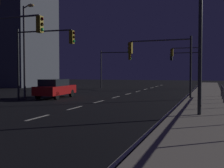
{
  "coord_description": "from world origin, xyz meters",
  "views": [
    {
      "loc": [
        7.84,
        -3.16,
        2.18
      ],
      "look_at": [
        -1.23,
        23.7,
        1.01
      ],
      "focal_mm": 47.84,
      "sensor_mm": 36.0,
      "label": 1
    }
  ],
  "objects_px": {
    "street_lamp_across_street": "(198,12)",
    "traffic_light_near_left": "(42,49)",
    "traffic_light_mid_left": "(160,54)",
    "street_lamp_corner": "(25,43)",
    "traffic_light_far_center": "(2,41)",
    "traffic_light_far_right": "(186,61)",
    "traffic_light_near_right": "(115,61)",
    "car": "(55,88)",
    "traffic_light_far_left": "(186,58)"
  },
  "relations": [
    {
      "from": "traffic_light_far_right",
      "to": "traffic_light_far_left",
      "type": "bearing_deg",
      "value": -84.11
    },
    {
      "from": "traffic_light_near_right",
      "to": "traffic_light_far_left",
      "type": "bearing_deg",
      "value": 2.86
    },
    {
      "from": "traffic_light_mid_left",
      "to": "street_lamp_corner",
      "type": "bearing_deg",
      "value": -160.72
    },
    {
      "from": "car",
      "to": "traffic_light_mid_left",
      "type": "relative_size",
      "value": 0.84
    },
    {
      "from": "traffic_light_far_center",
      "to": "street_lamp_corner",
      "type": "distance_m",
      "value": 6.16
    },
    {
      "from": "traffic_light_near_left",
      "to": "street_lamp_corner",
      "type": "height_order",
      "value": "street_lamp_corner"
    },
    {
      "from": "traffic_light_far_left",
      "to": "traffic_light_mid_left",
      "type": "height_order",
      "value": "traffic_light_far_left"
    },
    {
      "from": "traffic_light_mid_left",
      "to": "street_lamp_across_street",
      "type": "height_order",
      "value": "street_lamp_across_street"
    },
    {
      "from": "traffic_light_mid_left",
      "to": "street_lamp_corner",
      "type": "distance_m",
      "value": 10.91
    },
    {
      "from": "traffic_light_near_left",
      "to": "traffic_light_far_left",
      "type": "bearing_deg",
      "value": 64.3
    },
    {
      "from": "traffic_light_near_left",
      "to": "traffic_light_near_right",
      "type": "bearing_deg",
      "value": 90.77
    },
    {
      "from": "street_lamp_across_street",
      "to": "street_lamp_corner",
      "type": "height_order",
      "value": "street_lamp_across_street"
    },
    {
      "from": "traffic_light_mid_left",
      "to": "traffic_light_near_right",
      "type": "distance_m",
      "value": 16.05
    },
    {
      "from": "traffic_light_near_right",
      "to": "street_lamp_across_street",
      "type": "bearing_deg",
      "value": -63.39
    },
    {
      "from": "car",
      "to": "traffic_light_near_left",
      "type": "relative_size",
      "value": 0.82
    },
    {
      "from": "traffic_light_far_center",
      "to": "car",
      "type": "bearing_deg",
      "value": 92.81
    },
    {
      "from": "car",
      "to": "traffic_light_far_center",
      "type": "height_order",
      "value": "traffic_light_far_center"
    },
    {
      "from": "street_lamp_corner",
      "to": "traffic_light_far_center",
      "type": "bearing_deg",
      "value": -68.09
    },
    {
      "from": "car",
      "to": "traffic_light_far_left",
      "type": "height_order",
      "value": "traffic_light_far_left"
    },
    {
      "from": "car",
      "to": "traffic_light_far_right",
      "type": "xyz_separation_m",
      "value": [
        8.89,
        19.68,
        2.76
      ]
    },
    {
      "from": "traffic_light_far_left",
      "to": "street_lamp_across_street",
      "type": "distance_m",
      "value": 24.05
    },
    {
      "from": "traffic_light_far_center",
      "to": "street_lamp_across_street",
      "type": "relative_size",
      "value": 0.7
    },
    {
      "from": "traffic_light_near_right",
      "to": "traffic_light_far_center",
      "type": "bearing_deg",
      "value": -89.02
    },
    {
      "from": "traffic_light_far_left",
      "to": "traffic_light_near_left",
      "type": "relative_size",
      "value": 0.96
    },
    {
      "from": "traffic_light_far_left",
      "to": "traffic_light_near_right",
      "type": "distance_m",
      "value": 9.29
    },
    {
      "from": "street_lamp_across_street",
      "to": "traffic_light_far_right",
      "type": "bearing_deg",
      "value": 95.89
    },
    {
      "from": "traffic_light_far_right",
      "to": "street_lamp_corner",
      "type": "distance_m",
      "value": 23.6
    },
    {
      "from": "traffic_light_far_right",
      "to": "traffic_light_far_center",
      "type": "distance_m",
      "value": 27.98
    },
    {
      "from": "street_lamp_corner",
      "to": "street_lamp_across_street",
      "type": "bearing_deg",
      "value": -24.26
    },
    {
      "from": "street_lamp_across_street",
      "to": "street_lamp_corner",
      "type": "relative_size",
      "value": 1.08
    },
    {
      "from": "traffic_light_near_left",
      "to": "traffic_light_far_center",
      "type": "xyz_separation_m",
      "value": [
        0.15,
        -4.69,
        0.14
      ]
    },
    {
      "from": "traffic_light_near_left",
      "to": "traffic_light_mid_left",
      "type": "distance_m",
      "value": 9.34
    },
    {
      "from": "car",
      "to": "street_lamp_across_street",
      "type": "height_order",
      "value": "street_lamp_across_street"
    },
    {
      "from": "traffic_light_near_left",
      "to": "traffic_light_far_center",
      "type": "relative_size",
      "value": 0.97
    },
    {
      "from": "car",
      "to": "traffic_light_near_right",
      "type": "xyz_separation_m",
      "value": [
        -0.05,
        16.03,
        2.73
      ]
    },
    {
      "from": "street_lamp_across_street",
      "to": "traffic_light_near_left",
      "type": "bearing_deg",
      "value": 155.9
    },
    {
      "from": "traffic_light_far_left",
      "to": "traffic_light_near_left",
      "type": "bearing_deg",
      "value": -115.7
    },
    {
      "from": "traffic_light_far_center",
      "to": "traffic_light_near_left",
      "type": "bearing_deg",
      "value": 91.78
    },
    {
      "from": "car",
      "to": "traffic_light_far_right",
      "type": "relative_size",
      "value": 0.92
    },
    {
      "from": "traffic_light_far_right",
      "to": "street_lamp_corner",
      "type": "bearing_deg",
      "value": -117.38
    },
    {
      "from": "traffic_light_mid_left",
      "to": "traffic_light_far_right",
      "type": "distance_m",
      "value": 17.36
    },
    {
      "from": "traffic_light_far_left",
      "to": "traffic_light_near_right",
      "type": "height_order",
      "value": "traffic_light_far_left"
    },
    {
      "from": "traffic_light_near_left",
      "to": "traffic_light_near_right",
      "type": "xyz_separation_m",
      "value": [
        -0.25,
        18.29,
        -0.35
      ]
    },
    {
      "from": "traffic_light_mid_left",
      "to": "traffic_light_far_center",
      "type": "distance_m",
      "value": 12.25
    },
    {
      "from": "traffic_light_near_right",
      "to": "car",
      "type": "bearing_deg",
      "value": -89.82
    },
    {
      "from": "traffic_light_mid_left",
      "to": "traffic_light_near_left",
      "type": "bearing_deg",
      "value": -150.48
    },
    {
      "from": "traffic_light_near_left",
      "to": "traffic_light_near_right",
      "type": "distance_m",
      "value": 18.3
    },
    {
      "from": "street_lamp_across_street",
      "to": "street_lamp_corner",
      "type": "bearing_deg",
      "value": 155.74
    },
    {
      "from": "traffic_light_far_center",
      "to": "street_lamp_across_street",
      "type": "distance_m",
      "value": 11.39
    },
    {
      "from": "car",
      "to": "street_lamp_corner",
      "type": "height_order",
      "value": "street_lamp_corner"
    }
  ]
}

